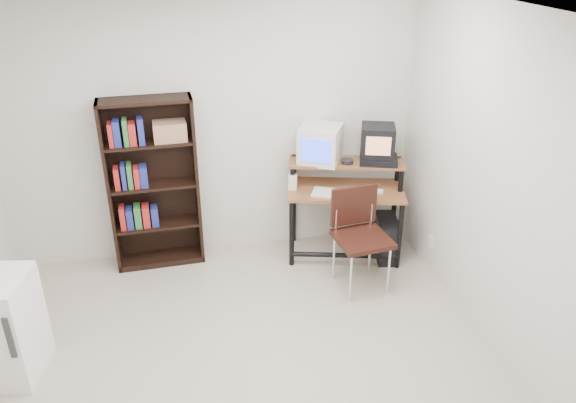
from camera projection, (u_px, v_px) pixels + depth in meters
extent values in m
cube|color=#BFB19E|center=(244.00, 380.00, 4.20)|extent=(4.00, 4.00, 0.01)
cube|color=white|center=(228.00, 18.00, 3.06)|extent=(4.00, 4.00, 0.01)
cube|color=beige|center=(212.00, 130.00, 5.39)|extent=(4.00, 0.01, 2.60)
cube|color=beige|center=(516.00, 200.00, 4.00)|extent=(0.01, 4.00, 2.60)
cube|color=brown|center=(346.00, 190.00, 5.52)|extent=(1.23, 0.83, 0.03)
cube|color=brown|center=(347.00, 162.00, 5.51)|extent=(1.18, 0.61, 0.02)
cylinder|color=black|center=(292.00, 233.00, 5.48)|extent=(0.05, 0.05, 0.72)
cylinder|color=black|center=(400.00, 235.00, 5.44)|extent=(0.05, 0.05, 0.72)
cylinder|color=black|center=(294.00, 199.00, 5.86)|extent=(0.05, 0.05, 0.98)
cylinder|color=black|center=(395.00, 201.00, 5.82)|extent=(0.05, 0.05, 0.98)
cylinder|color=black|center=(344.00, 255.00, 5.57)|extent=(1.03, 0.31, 0.05)
cube|color=silver|center=(320.00, 144.00, 5.47)|extent=(0.51, 0.51, 0.36)
cube|color=blue|center=(316.00, 151.00, 5.30)|extent=(0.26, 0.14, 0.23)
cube|color=black|center=(378.00, 160.00, 5.46)|extent=(0.42, 0.36, 0.08)
cube|color=black|center=(378.00, 140.00, 5.41)|extent=(0.39, 0.39, 0.30)
cube|color=tan|center=(378.00, 146.00, 5.27)|extent=(0.23, 0.08, 0.18)
cylinder|color=#26262B|center=(347.00, 162.00, 5.46)|extent=(0.14, 0.14, 0.05)
cube|color=silver|center=(337.00, 195.00, 5.39)|extent=(0.51, 0.39, 0.03)
cube|color=black|center=(376.00, 194.00, 5.44)|extent=(0.28, 0.26, 0.01)
cube|color=white|center=(378.00, 192.00, 5.44)|extent=(0.11, 0.09, 0.03)
cube|color=silver|center=(293.00, 182.00, 5.49)|extent=(0.10, 0.10, 0.17)
cube|color=black|center=(386.00, 238.00, 5.70)|extent=(0.28, 0.48, 0.42)
cube|color=black|center=(362.00, 239.00, 5.09)|extent=(0.52, 0.52, 0.04)
cube|color=black|center=(354.00, 205.00, 5.16)|extent=(0.45, 0.09, 0.38)
cylinder|color=silver|center=(351.00, 278.00, 4.99)|extent=(0.02, 0.02, 0.48)
cylinder|color=silver|center=(389.00, 270.00, 5.10)|extent=(0.02, 0.02, 0.48)
cylinder|color=silver|center=(334.00, 257.00, 5.31)|extent=(0.02, 0.02, 0.48)
cylinder|color=silver|center=(370.00, 250.00, 5.42)|extent=(0.02, 0.02, 0.48)
cube|color=black|center=(109.00, 189.00, 5.25)|extent=(0.04, 0.28, 1.68)
cube|color=black|center=(196.00, 181.00, 5.43)|extent=(0.04, 0.28, 1.68)
cube|color=black|center=(153.00, 180.00, 5.45)|extent=(0.84, 0.06, 1.68)
cube|color=black|center=(144.00, 100.00, 4.98)|extent=(0.85, 0.32, 0.03)
cube|color=black|center=(162.00, 258.00, 5.69)|extent=(0.85, 0.32, 0.06)
cube|color=black|center=(158.00, 224.00, 5.52)|extent=(0.79, 0.30, 0.03)
cube|color=black|center=(154.00, 185.00, 5.34)|extent=(0.79, 0.30, 0.02)
cube|color=black|center=(149.00, 143.00, 5.15)|extent=(0.79, 0.30, 0.02)
cube|color=#9B6B4E|center=(170.00, 131.00, 5.15)|extent=(0.31, 0.22, 0.18)
cube|color=white|center=(0.00, 327.00, 4.10)|extent=(0.57, 0.57, 0.83)
cube|color=#333333|center=(9.00, 338.00, 3.83)|extent=(0.04, 0.02, 0.33)
cube|color=beige|center=(431.00, 242.00, 5.44)|extent=(0.02, 0.08, 0.12)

